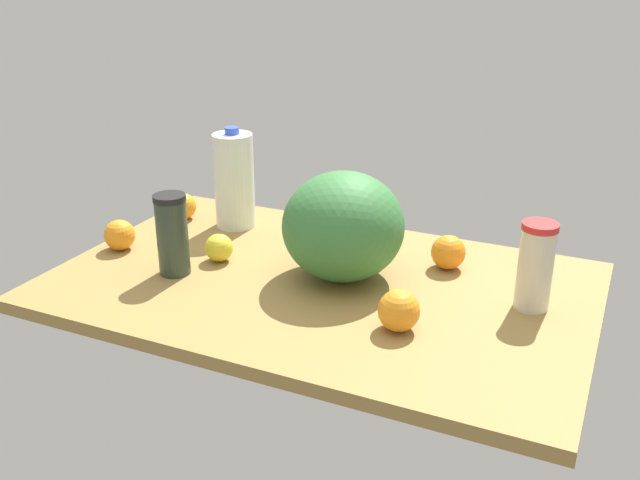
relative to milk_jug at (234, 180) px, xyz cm
name	(u,v)px	position (x,y,z in cm)	size (l,w,h in cm)	color
countertop	(320,287)	(-35.32, 22.10, -14.28)	(120.00, 76.00, 3.00)	olive
milk_jug	(234,180)	(0.00, 0.00, 0.00)	(10.61, 10.61, 27.12)	white
watermelon	(343,226)	(-39.06, 17.85, -0.40)	(27.52, 27.52, 24.76)	#37773B
shaker_bottle	(172,234)	(-2.95, 32.29, -3.19)	(7.42, 7.42, 19.09)	#2E3D31
tumbler_cup	(535,266)	(-80.95, 15.24, -3.26)	(7.42, 7.42, 18.96)	beige
orange_loose	(448,252)	(-59.71, 3.22, -8.73)	(8.09, 8.09, 8.09)	orange
orange_beside_bowl	(399,311)	(-58.71, 35.86, -8.57)	(8.41, 8.41, 8.41)	orange
lemon_near_front	(219,248)	(-8.58, 22.15, -9.41)	(6.74, 6.74, 6.74)	yellow
orange_by_jug	(120,235)	(17.69, 26.44, -8.95)	(7.66, 7.66, 7.66)	orange
orange_far_back	(183,206)	(16.00, 1.64, -9.14)	(7.28, 7.28, 7.28)	orange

